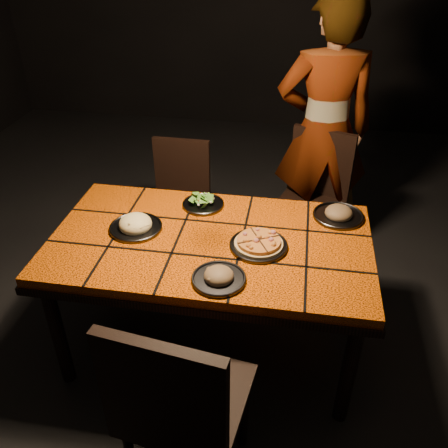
% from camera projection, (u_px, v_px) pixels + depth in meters
% --- Properties ---
extents(room_shell, '(6.04, 7.04, 3.08)m').
position_uv_depth(room_shell, '(207.00, 91.00, 1.96)').
color(room_shell, black).
rests_on(room_shell, ground).
extents(dining_table, '(1.62, 0.92, 0.75)m').
position_uv_depth(dining_table, '(210.00, 251.00, 2.42)').
color(dining_table, '#E55A07').
rests_on(dining_table, ground).
extents(chair_near, '(0.52, 0.52, 1.02)m').
position_uv_depth(chair_near, '(178.00, 404.00, 1.77)').
color(chair_near, black).
rests_on(chair_near, ground).
extents(chair_far_left, '(0.40, 0.40, 0.86)m').
position_uv_depth(chair_far_left, '(180.00, 194.00, 3.26)').
color(chair_far_left, black).
rests_on(chair_far_left, ground).
extents(chair_far_right, '(0.54, 0.54, 0.94)m').
position_uv_depth(chair_far_right, '(314.00, 191.00, 3.20)').
color(chair_far_right, black).
rests_on(chair_far_right, ground).
extents(diner, '(0.72, 0.54, 1.79)m').
position_uv_depth(diner, '(324.00, 131.00, 3.16)').
color(diner, brown).
rests_on(diner, ground).
extents(plate_pizza, '(0.32, 0.32, 0.04)m').
position_uv_depth(plate_pizza, '(259.00, 244.00, 2.30)').
color(plate_pizza, '#343439').
rests_on(plate_pizza, dining_table).
extents(plate_pasta, '(0.27, 0.27, 0.09)m').
position_uv_depth(plate_pasta, '(136.00, 225.00, 2.43)').
color(plate_pasta, '#343439').
rests_on(plate_pasta, dining_table).
extents(plate_salad, '(0.23, 0.23, 0.07)m').
position_uv_depth(plate_salad, '(203.00, 202.00, 2.62)').
color(plate_salad, '#343439').
rests_on(plate_salad, dining_table).
extents(plate_mushroom_a, '(0.25, 0.25, 0.08)m').
position_uv_depth(plate_mushroom_a, '(219.00, 277.00, 2.09)').
color(plate_mushroom_a, '#343439').
rests_on(plate_mushroom_a, dining_table).
extents(plate_mushroom_b, '(0.27, 0.27, 0.09)m').
position_uv_depth(plate_mushroom_b, '(339.00, 213.00, 2.53)').
color(plate_mushroom_b, '#343439').
rests_on(plate_mushroom_b, dining_table).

